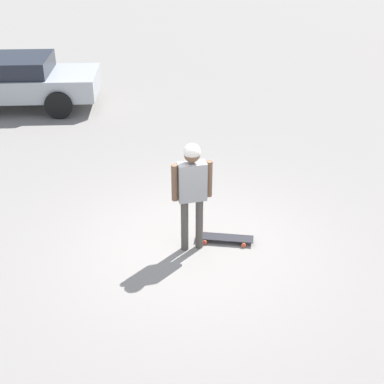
% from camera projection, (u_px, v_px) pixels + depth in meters
% --- Properties ---
extents(ground_plane, '(220.00, 220.00, 0.00)m').
position_uv_depth(ground_plane, '(192.00, 248.00, 8.46)').
color(ground_plane, gray).
extents(person, '(0.27, 0.62, 1.79)m').
position_uv_depth(person, '(192.00, 184.00, 7.91)').
color(person, '#4C4742').
rests_on(person, ground_plane).
extents(skateboard, '(0.41, 0.94, 0.09)m').
position_uv_depth(skateboard, '(225.00, 238.00, 8.59)').
color(skateboard, '#232328').
rests_on(skateboard, ground_plane).
extents(car_parked_near, '(2.09, 4.73, 1.33)m').
position_uv_depth(car_parked_near, '(7.00, 81.00, 13.86)').
color(car_parked_near, '#ADB2B7').
rests_on(car_parked_near, ground_plane).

